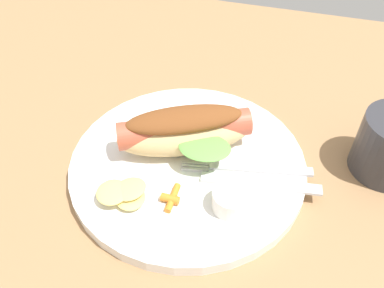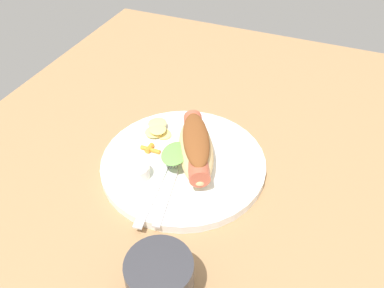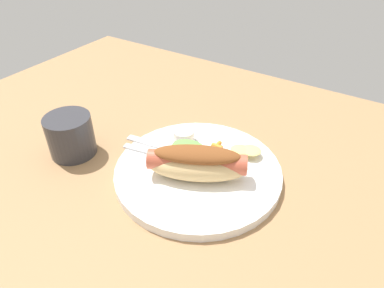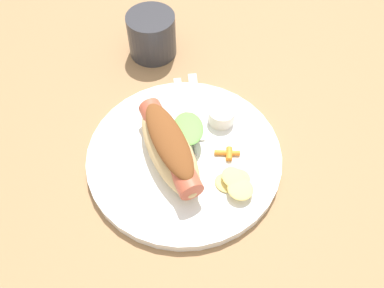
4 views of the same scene
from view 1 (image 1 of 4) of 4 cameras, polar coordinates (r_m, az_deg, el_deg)
ground_plane at (r=50.53cm, az=3.20°, el=-4.24°), size 120.00×90.00×1.80cm
plate at (r=49.23cm, az=-0.59°, el=-2.89°), size 28.44×28.44×1.60cm
hot_dog at (r=48.03cm, az=-1.01°, el=1.94°), size 17.22×12.46×5.76cm
sauce_ramekin at (r=43.45cm, az=5.55°, el=-7.92°), size 4.06×4.06×2.38cm
fork at (r=47.66cm, az=8.13°, el=-3.79°), size 15.29×4.04×0.40cm
knife at (r=46.62cm, az=9.69°, el=-5.55°), size 13.79×3.22×0.36cm
chips_pile at (r=44.94cm, az=-9.41°, el=-6.70°), size 6.24×6.17×1.69cm
carrot_garnish at (r=44.41cm, az=-2.93°, el=-7.70°), size 2.06×3.72×0.95cm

